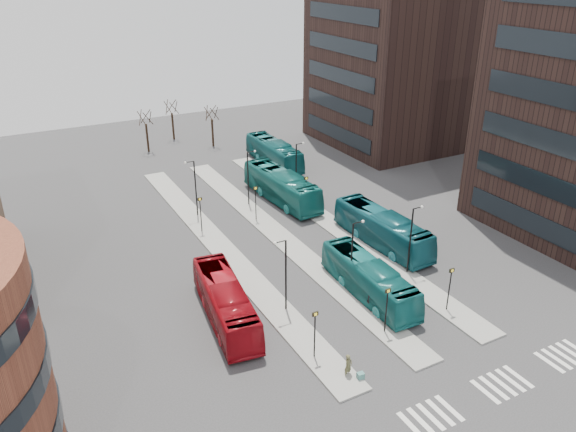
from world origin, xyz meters
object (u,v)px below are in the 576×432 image
traveller (348,366)px  commuter_c (365,293)px  teal_bus_b (282,186)px  teal_bus_c (382,229)px  commuter_b (370,301)px  red_bus (225,302)px  commuter_a (237,325)px  suitcase (361,376)px  teal_bus_d (274,153)px  teal_bus_a (369,279)px

traveller → commuter_c: size_ratio=1.04×
teal_bus_b → teal_bus_c: (3.49, -13.95, -0.09)m
commuter_b → red_bus: bearing=80.0°
commuter_a → teal_bus_c: bearing=-169.1°
red_bus → commuter_b: (10.29, -4.24, -0.62)m
red_bus → teal_bus_c: size_ratio=0.93×
teal_bus_c → teal_bus_b: bearing=101.7°
red_bus → teal_bus_b: 23.24m
suitcase → commuter_c: (5.54, 7.35, 0.54)m
commuter_a → red_bus: bearing=-98.2°
red_bus → commuter_c: (10.65, -3.07, -0.74)m
commuter_b → commuter_c: bearing=-4.9°
teal_bus_b → commuter_c: bearing=-103.1°
suitcase → red_bus: size_ratio=0.05×
teal_bus_d → traveller: 41.84m
teal_bus_b → commuter_c: size_ratio=7.69×
commuter_c → suitcase: bearing=-17.4°
teal_bus_d → commuter_b: teal_bus_d is taller
red_bus → teal_bus_b: (14.36, 18.27, 0.20)m
teal_bus_a → teal_bus_c: 9.23m
suitcase → teal_bus_c: (12.74, 14.75, 1.39)m
commuter_a → commuter_b: 10.47m
red_bus → commuter_a: bearing=-81.4°
red_bus → commuter_b: red_bus is taller
teal_bus_c → commuter_c: (-7.20, -7.40, -0.85)m
traveller → commuter_a: (-4.56, 7.59, -0.01)m
teal_bus_c → commuter_b: teal_bus_c is taller
teal_bus_d → commuter_c: size_ratio=7.26×
traveller → commuter_a: traveller is taller
teal_bus_c → commuter_a: 18.97m
red_bus → commuter_b: size_ratio=5.98×
red_bus → teal_bus_a: (11.50, -2.36, -0.02)m
commuter_b → teal_bus_d: bearing=-2.3°
suitcase → commuter_a: commuter_a is taller
red_bus → teal_bus_b: teal_bus_b is taller
teal_bus_a → commuter_a: 11.49m
teal_bus_d → commuter_a: 36.96m
suitcase → teal_bus_d: (14.00, 39.93, 1.38)m
commuter_c → traveller: bearing=-22.8°
teal_bus_a → commuter_a: bearing=-179.2°
teal_bus_d → teal_bus_c: bearing=-92.6°
teal_bus_c → commuter_c: size_ratio=7.30×
teal_bus_a → commuter_b: teal_bus_a is taller
teal_bus_c → traveller: size_ratio=7.04×
teal_bus_c → commuter_c: bearing=-136.5°
teal_bus_d → commuter_b: (-8.83, -33.74, -0.72)m
commuter_a → commuter_c: size_ratio=1.02×
traveller → commuter_b: 7.91m
teal_bus_b → traveller: bearing=-112.5°
traveller → suitcase: bearing=-70.8°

